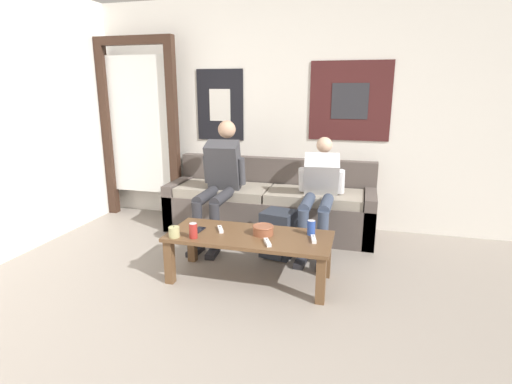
% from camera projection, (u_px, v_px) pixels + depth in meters
% --- Properties ---
extents(ground_plane, '(18.00, 18.00, 0.00)m').
position_uv_depth(ground_plane, '(165.00, 376.00, 2.25)').
color(ground_plane, gray).
extents(wall_back, '(10.00, 0.07, 2.55)m').
position_uv_depth(wall_back, '(277.00, 114.00, 4.57)').
color(wall_back, white).
rests_on(wall_back, ground_plane).
extents(door_frame, '(1.00, 0.10, 2.15)m').
position_uv_depth(door_frame, '(139.00, 120.00, 4.80)').
color(door_frame, '#382319').
rests_on(door_frame, ground_plane).
extents(couch, '(2.29, 0.71, 0.79)m').
position_uv_depth(couch, '(270.00, 206.00, 4.49)').
color(couch, '#564C47').
rests_on(couch, ground_plane).
extents(coffee_table, '(1.35, 0.56, 0.40)m').
position_uv_depth(coffee_table, '(249.00, 242.00, 3.29)').
color(coffee_table, brown).
rests_on(coffee_table, ground_plane).
extents(person_seated_adult, '(0.47, 0.95, 1.24)m').
position_uv_depth(person_seated_adult, '(220.00, 177.00, 4.17)').
color(person_seated_adult, '#2D2D33').
rests_on(person_seated_adult, ground_plane).
extents(person_seated_teen, '(0.47, 1.01, 1.08)m').
position_uv_depth(person_seated_teen, '(319.00, 190.00, 3.94)').
color(person_seated_teen, '#384256').
rests_on(person_seated_teen, ground_plane).
extents(backpack, '(0.34, 0.36, 0.44)m').
position_uv_depth(backpack, '(278.00, 235.00, 3.81)').
color(backpack, '#282D38').
rests_on(backpack, ground_plane).
extents(ceramic_bowl, '(0.18, 0.18, 0.08)m').
position_uv_depth(ceramic_bowl, '(263.00, 229.00, 3.27)').
color(ceramic_bowl, brown).
rests_on(ceramic_bowl, coffee_table).
extents(pillar_candle, '(0.09, 0.09, 0.10)m').
position_uv_depth(pillar_candle, '(174.00, 232.00, 3.21)').
color(pillar_candle, tan).
rests_on(pillar_candle, coffee_table).
extents(drink_can_blue, '(0.07, 0.07, 0.12)m').
position_uv_depth(drink_can_blue, '(311.00, 228.00, 3.26)').
color(drink_can_blue, '#28479E').
rests_on(drink_can_blue, coffee_table).
extents(drink_can_red, '(0.07, 0.07, 0.12)m').
position_uv_depth(drink_can_red, '(193.00, 231.00, 3.19)').
color(drink_can_red, maroon).
rests_on(drink_can_red, coffee_table).
extents(game_controller_near_left, '(0.10, 0.14, 0.03)m').
position_uv_depth(game_controller_near_left, '(220.00, 229.00, 3.37)').
color(game_controller_near_left, white).
rests_on(game_controller_near_left, coffee_table).
extents(game_controller_near_right, '(0.06, 0.15, 0.03)m').
position_uv_depth(game_controller_near_right, '(314.00, 239.00, 3.15)').
color(game_controller_near_right, white).
rests_on(game_controller_near_right, coffee_table).
extents(game_controller_far_center, '(0.09, 0.14, 0.03)m').
position_uv_depth(game_controller_far_center, '(267.00, 242.00, 3.08)').
color(game_controller_far_center, white).
rests_on(game_controller_far_center, coffee_table).
extents(cell_phone, '(0.08, 0.14, 0.01)m').
position_uv_depth(cell_phone, '(199.00, 230.00, 3.37)').
color(cell_phone, black).
rests_on(cell_phone, coffee_table).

